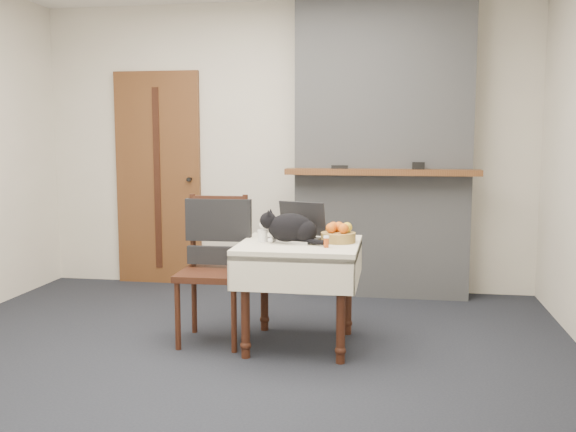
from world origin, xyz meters
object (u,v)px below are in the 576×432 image
object	(u,v)px
laptop	(297,231)
chair	(216,248)
cream_jar	(263,236)
cat	(292,228)
door	(158,179)
side_table	(300,259)
fruit_basket	(338,234)
pill_bottle	(326,241)

from	to	relation	value
laptop	chair	distance (m)	0.57
cream_jar	chair	distance (m)	0.37
cat	cream_jar	distance (m)	0.21
door	cat	distance (m)	2.30
door	cream_jar	distance (m)	2.16
cat	chair	bearing A→B (deg)	171.34
side_table	chair	xyz separation A→B (m)	(-0.59, 0.08, 0.05)
laptop	fruit_basket	world-z (taller)	laptop
laptop	pill_bottle	bearing A→B (deg)	-31.00
pill_bottle	chair	size ratio (longest dim) A/B	0.07
side_table	chair	bearing A→B (deg)	172.59
cat	fruit_basket	xyz separation A→B (m)	(0.30, 0.08, -0.04)
pill_bottle	chair	xyz separation A→B (m)	(-0.79, 0.25, -0.10)
cream_jar	pill_bottle	xyz separation A→B (m)	(0.44, -0.16, -0.00)
cat	fruit_basket	bearing A→B (deg)	17.42
cream_jar	pill_bottle	bearing A→B (deg)	-19.82
pill_bottle	fruit_basket	bearing A→B (deg)	75.70
door	laptop	distance (m)	2.21
chair	cream_jar	bearing A→B (deg)	-15.22
door	pill_bottle	bearing A→B (deg)	-45.46
door	cat	bearing A→B (deg)	-47.27
side_table	pill_bottle	world-z (taller)	pill_bottle
side_table	fruit_basket	size ratio (longest dim) A/B	3.39
side_table	cat	size ratio (longest dim) A/B	1.72
laptop	fruit_basket	xyz separation A→B (m)	(0.29, -0.05, -0.01)
side_table	cat	bearing A→B (deg)	-150.42
pill_bottle	fruit_basket	distance (m)	0.23
fruit_basket	chair	bearing A→B (deg)	178.50
door	cream_jar	size ratio (longest dim) A/B	25.65
chair	cat	bearing A→B (deg)	-11.97
laptop	chair	size ratio (longest dim) A/B	0.42
door	fruit_basket	distance (m)	2.46
cat	cream_jar	world-z (taller)	cat
side_table	cat	distance (m)	0.22
door	chair	distance (m)	1.90
fruit_basket	side_table	bearing A→B (deg)	-167.61
door	pill_bottle	distance (m)	2.57
door	chair	size ratio (longest dim) A/B	2.01
laptop	pill_bottle	world-z (taller)	laptop
pill_bottle	chair	world-z (taller)	chair
door	fruit_basket	bearing A→B (deg)	-40.84
laptop	cat	bearing A→B (deg)	-75.39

